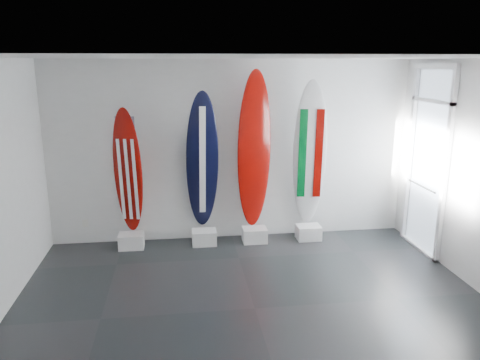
{
  "coord_description": "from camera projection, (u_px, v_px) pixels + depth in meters",
  "views": [
    {
      "loc": [
        -0.86,
        -5.13,
        2.96
      ],
      "look_at": [
        -0.0,
        1.4,
        1.28
      ],
      "focal_mm": 34.99,
      "sensor_mm": 36.0,
      "label": 1
    }
  ],
  "objects": [
    {
      "name": "wall_back",
      "position": [
        231.0,
        151.0,
        7.8
      ],
      "size": [
        6.0,
        0.0,
        6.0
      ],
      "primitive_type": "plane",
      "rotation": [
        1.57,
        0.0,
        0.0
      ],
      "color": "silver",
      "rests_on": "ground"
    },
    {
      "name": "wall_outlet",
      "position": [
        85.0,
        223.0,
        7.75
      ],
      "size": [
        0.09,
        0.02,
        0.13
      ],
      "primitive_type": "cube",
      "color": "silver",
      "rests_on": "wall_back"
    },
    {
      "name": "display_block_usa",
      "position": [
        131.0,
        241.0,
        7.62
      ],
      "size": [
        0.4,
        0.3,
        0.24
      ],
      "primitive_type": "cube",
      "color": "white",
      "rests_on": "floor"
    },
    {
      "name": "surfboard_swiss",
      "position": [
        254.0,
        151.0,
        7.62
      ],
      "size": [
        0.62,
        0.34,
        2.61
      ],
      "primitive_type": "ellipsoid",
      "rotation": [
        0.04,
        0.0,
        0.27
      ],
      "color": "#790703",
      "rests_on": "display_block_swiss"
    },
    {
      "name": "wall_front",
      "position": [
        320.0,
        296.0,
        2.99
      ],
      "size": [
        6.0,
        0.0,
        6.0
      ],
      "primitive_type": "plane",
      "rotation": [
        -1.57,
        0.0,
        0.0
      ],
      "color": "silver",
      "rests_on": "ground"
    },
    {
      "name": "floor",
      "position": [
        255.0,
        309.0,
        5.76
      ],
      "size": [
        6.0,
        6.0,
        0.0
      ],
      "primitive_type": "plane",
      "color": "black",
      "rests_on": "ground"
    },
    {
      "name": "display_block_navy",
      "position": [
        204.0,
        237.0,
        7.77
      ],
      "size": [
        0.4,
        0.3,
        0.24
      ],
      "primitive_type": "cube",
      "color": "white",
      "rests_on": "floor"
    },
    {
      "name": "ceiling",
      "position": [
        257.0,
        57.0,
        5.02
      ],
      "size": [
        6.0,
        6.0,
        0.0
      ],
      "primitive_type": "plane",
      "rotation": [
        3.14,
        0.0,
        0.0
      ],
      "color": "white",
      "rests_on": "wall_back"
    },
    {
      "name": "surfboard_usa",
      "position": [
        128.0,
        171.0,
        7.43
      ],
      "size": [
        0.5,
        0.33,
        2.05
      ],
      "primitive_type": "ellipsoid",
      "rotation": [
        0.07,
        0.0,
        -0.22
      ],
      "color": "#790703",
      "rests_on": "display_block_usa"
    },
    {
      "name": "display_block_italy",
      "position": [
        308.0,
        232.0,
        7.99
      ],
      "size": [
        0.4,
        0.3,
        0.24
      ],
      "primitive_type": "cube",
      "color": "white",
      "rests_on": "floor"
    },
    {
      "name": "surfboard_navy",
      "position": [
        202.0,
        162.0,
        7.55
      ],
      "size": [
        0.55,
        0.48,
        2.3
      ],
      "primitive_type": "ellipsoid",
      "rotation": [
        0.16,
        0.0,
        0.05
      ],
      "color": "black",
      "rests_on": "display_block_navy"
    },
    {
      "name": "surfboard_italy",
      "position": [
        310.0,
        154.0,
        7.76
      ],
      "size": [
        0.59,
        0.37,
        2.46
      ],
      "primitive_type": "ellipsoid",
      "rotation": [
        0.09,
        0.0,
        -0.14
      ],
      "color": "white",
      "rests_on": "display_block_italy"
    },
    {
      "name": "glass_door",
      "position": [
        428.0,
        163.0,
        7.28
      ],
      "size": [
        0.12,
        1.16,
        2.85
      ],
      "primitive_type": null,
      "color": "white",
      "rests_on": "floor"
    },
    {
      "name": "display_block_swiss",
      "position": [
        255.0,
        235.0,
        7.87
      ],
      "size": [
        0.4,
        0.3,
        0.24
      ],
      "primitive_type": "cube",
      "color": "white",
      "rests_on": "floor"
    }
  ]
}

